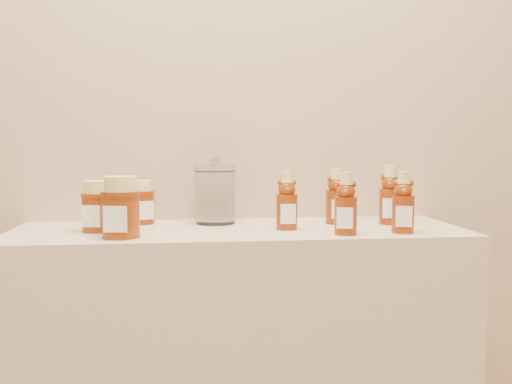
{
  "coord_description": "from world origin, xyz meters",
  "views": [
    {
      "loc": [
        -0.13,
        0.05,
        1.13
      ],
      "look_at": [
        0.04,
        1.52,
        1.0
      ],
      "focal_mm": 40.0,
      "sensor_mm": 36.0,
      "label": 1
    }
  ],
  "objects": [
    {
      "name": "wall_back",
      "position": [
        0.0,
        1.75,
        1.35
      ],
      "size": [
        3.5,
        0.02,
        2.7
      ],
      "primitive_type": "cube",
      "color": "tan",
      "rests_on": "ground"
    },
    {
      "name": "bear_bottle_back_left",
      "position": [
        0.12,
        1.52,
        0.99
      ],
      "size": [
        0.06,
        0.06,
        0.17
      ],
      "primitive_type": null,
      "rotation": [
        0.0,
        0.0,
        -0.04
      ],
      "color": "#621F07",
      "rests_on": "display_table"
    },
    {
      "name": "bear_bottle_back_mid",
      "position": [
        0.28,
        1.61,
        0.99
      ],
      "size": [
        0.06,
        0.06,
        0.18
      ],
      "primitive_type": null,
      "rotation": [
        0.0,
        0.0,
        0.0
      ],
      "color": "#621F07",
      "rests_on": "display_table"
    },
    {
      "name": "bear_bottle_back_right",
      "position": [
        0.43,
        1.59,
        0.99
      ],
      "size": [
        0.08,
        0.08,
        0.19
      ],
      "primitive_type": null,
      "rotation": [
        0.0,
        0.0,
        -0.31
      ],
      "color": "#621F07",
      "rests_on": "display_table"
    },
    {
      "name": "bear_bottle_front_left",
      "position": [
        0.26,
        1.42,
        0.99
      ],
      "size": [
        0.08,
        0.08,
        0.18
      ],
      "primitive_type": null,
      "rotation": [
        0.0,
        0.0,
        -0.34
      ],
      "color": "#621F07",
      "rests_on": "display_table"
    },
    {
      "name": "bear_bottle_front_right",
      "position": [
        0.41,
        1.43,
        0.99
      ],
      "size": [
        0.07,
        0.07,
        0.18
      ],
      "primitive_type": null,
      "rotation": [
        0.0,
        0.0,
        -0.27
      ],
      "color": "#621F07",
      "rests_on": "display_table"
    },
    {
      "name": "honey_jar_left",
      "position": [
        -0.37,
        1.54,
        0.97
      ],
      "size": [
        0.1,
        0.1,
        0.13
      ],
      "primitive_type": null,
      "rotation": [
        0.0,
        0.0,
        -0.28
      ],
      "color": "#621F07",
      "rests_on": "display_table"
    },
    {
      "name": "honey_jar_back",
      "position": [
        -0.27,
        1.67,
        0.96
      ],
      "size": [
        0.1,
        0.1,
        0.12
      ],
      "primitive_type": null,
      "rotation": [
        0.0,
        0.0,
        0.42
      ],
      "color": "#621F07",
      "rests_on": "display_table"
    },
    {
      "name": "honey_jar_front",
      "position": [
        -0.3,
        1.44,
        0.97
      ],
      "size": [
        0.11,
        0.11,
        0.15
      ],
      "primitive_type": null,
      "rotation": [
        0.0,
        0.0,
        -0.17
      ],
      "color": "#621F07",
      "rests_on": "display_table"
    },
    {
      "name": "glass_canister",
      "position": [
        -0.06,
        1.65,
        0.99
      ],
      "size": [
        0.13,
        0.13,
        0.18
      ],
      "primitive_type": null,
      "rotation": [
        0.0,
        0.0,
        -0.15
      ],
      "color": "white",
      "rests_on": "display_table"
    }
  ]
}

